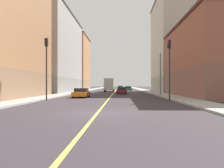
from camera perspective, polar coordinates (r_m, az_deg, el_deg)
name	(u,v)px	position (r m, az deg, el deg)	size (l,w,h in m)	color
ground_plane	(98,113)	(13.94, -3.73, -7.41)	(400.00, 400.00, 0.00)	#342D32
sidewalk_left	(146,91)	(63.19, 8.66, -1.69)	(2.91, 168.00, 0.15)	#9E9B93
sidewalk_right	(85,91)	(63.57, -6.88, -1.68)	(2.91, 168.00, 0.15)	#9E9B93
lane_center_stripe	(115,91)	(62.80, 0.86, -1.76)	(0.16, 154.00, 0.01)	#E5D14C
building_left_near	(212,59)	(36.04, 24.32, 5.77)	(10.15, 20.76, 10.93)	brown
building_left_mid	(177,45)	(56.27, 16.27, 9.49)	(10.15, 18.91, 22.35)	#9D9688
building_right_midblock	(52,53)	(55.70, -15.09, 7.74)	(10.15, 25.77, 18.80)	gray
building_right_distant	(73,63)	(78.01, -10.00, 5.31)	(10.15, 16.15, 18.38)	#8F6B4F
traffic_light_left_near	(169,62)	(24.77, 14.52, 5.53)	(0.40, 0.32, 6.57)	#2D2D2D
traffic_light_right_near	(46,61)	(25.55, -16.53, 5.74)	(0.40, 0.32, 6.88)	#2D2D2D
street_lamp_left_near	(160,69)	(35.77, 12.31, 3.87)	(0.36, 0.36, 6.75)	#4C4C51
car_green	(128,89)	(64.03, 4.20, -1.17)	(1.99, 4.59, 1.28)	#1E6B38
car_maroon	(121,91)	(42.00, 2.45, -1.69)	(1.94, 4.51, 1.30)	maroon
car_orange	(81,93)	(30.85, -7.89, -2.26)	(1.96, 4.27, 1.27)	orange
car_black	(120,88)	(83.37, 2.16, -0.93)	(1.99, 4.43, 1.32)	black
box_truck	(109,85)	(55.12, -0.70, -0.21)	(2.39, 7.14, 3.25)	beige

